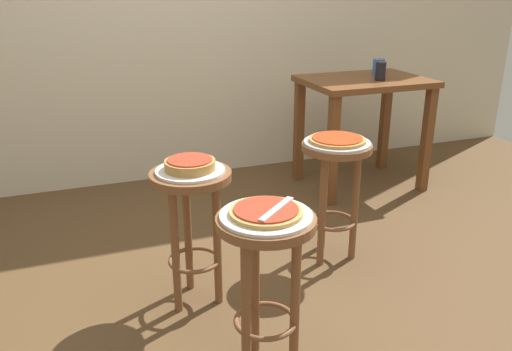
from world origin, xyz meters
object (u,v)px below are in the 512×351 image
object	(u,v)px
stool_middle	(192,209)
serving_plate_leftside	(337,143)
cup_far_edge	(379,67)
stool_foreground	(266,261)
pizza_foreground	(266,211)
serving_plate_foreground	(266,216)
pizza_server_knife	(277,209)
dining_table	(364,100)
stool_leftside	(335,176)
pizza_leftside	(337,139)
serving_plate_middle	(190,171)
cup_near_edge	(381,71)
pizza_middle	(190,164)

from	to	relation	value
stool_middle	serving_plate_leftside	xyz separation A→B (m)	(0.78, 0.14, 0.18)
serving_plate_leftside	cup_far_edge	xyz separation A→B (m)	(0.84, 0.95, 0.19)
stool_foreground	pizza_foreground	xyz separation A→B (m)	(0.00, -0.00, 0.19)
serving_plate_foreground	pizza_server_knife	world-z (taller)	pizza_server_knife
dining_table	pizza_foreground	bearing A→B (deg)	-130.75
stool_foreground	serving_plate_foreground	bearing A→B (deg)	-90.00
serving_plate_foreground	stool_middle	world-z (taller)	serving_plate_foreground
stool_leftside	serving_plate_leftside	size ratio (longest dim) A/B	1.91
pizza_leftside	pizza_server_knife	world-z (taller)	pizza_server_knife
serving_plate_middle	dining_table	xyz separation A→B (m)	(1.47, 1.02, -0.02)
cup_far_edge	dining_table	bearing A→B (deg)	-152.20
cup_near_edge	pizza_server_knife	xyz separation A→B (m)	(-1.35, -1.47, -0.16)
serving_plate_middle	cup_near_edge	bearing A→B (deg)	31.16
cup_near_edge	cup_far_edge	distance (m)	0.20
stool_foreground	cup_near_edge	xyz separation A→B (m)	(1.38, 1.45, 0.37)
serving_plate_leftside	dining_table	xyz separation A→B (m)	(0.69, 0.87, -0.02)
pizza_foreground	serving_plate_middle	distance (m)	0.55
stool_foreground	pizza_server_knife	size ratio (longest dim) A/B	2.87
stool_foreground	stool_leftside	xyz separation A→B (m)	(0.64, 0.67, 0.00)
pizza_foreground	cup_near_edge	world-z (taller)	cup_near_edge
stool_foreground	serving_plate_leftside	distance (m)	0.95
pizza_foreground	stool_middle	bearing A→B (deg)	104.17
serving_plate_foreground	pizza_middle	world-z (taller)	pizza_middle
pizza_leftside	cup_far_edge	world-z (taller)	cup_far_edge
stool_foreground	serving_plate_foreground	size ratio (longest dim) A/B	1.96
serving_plate_middle	stool_leftside	bearing A→B (deg)	10.27
serving_plate_leftside	cup_near_edge	size ratio (longest dim) A/B	2.75
cup_far_edge	serving_plate_leftside	bearing A→B (deg)	-131.34
stool_foreground	cup_far_edge	world-z (taller)	cup_far_edge
serving_plate_leftside	pizza_leftside	distance (m)	0.02
serving_plate_foreground	stool_leftside	size ratio (longest dim) A/B	0.51
pizza_foreground	serving_plate_leftside	distance (m)	0.93
stool_foreground	cup_near_edge	bearing A→B (deg)	46.31
cup_near_edge	pizza_server_knife	distance (m)	2.00
pizza_foreground	serving_plate_leftside	size ratio (longest dim) A/B	0.77
stool_foreground	cup_near_edge	world-z (taller)	cup_near_edge
stool_foreground	pizza_middle	bearing A→B (deg)	104.17
pizza_foreground	stool_middle	world-z (taller)	pizza_foreground
serving_plate_leftside	cup_near_edge	bearing A→B (deg)	46.42
stool_middle	pizza_leftside	xyz separation A→B (m)	(0.78, 0.14, 0.19)
stool_leftside	pizza_leftside	xyz separation A→B (m)	(-0.00, 0.00, 0.19)
pizza_middle	stool_leftside	world-z (taller)	pizza_middle
stool_middle	pizza_middle	bearing A→B (deg)	7.13
pizza_foreground	dining_table	size ratio (longest dim) A/B	0.31
serving_plate_leftside	stool_middle	bearing A→B (deg)	-169.73
stool_middle	serving_plate_middle	distance (m)	0.18
stool_middle	pizza_foreground	bearing A→B (deg)	-75.83
pizza_server_knife	pizza_leftside	bearing A→B (deg)	7.85
pizza_middle	serving_plate_foreground	bearing A→B (deg)	-75.83
serving_plate_leftside	dining_table	world-z (taller)	dining_table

